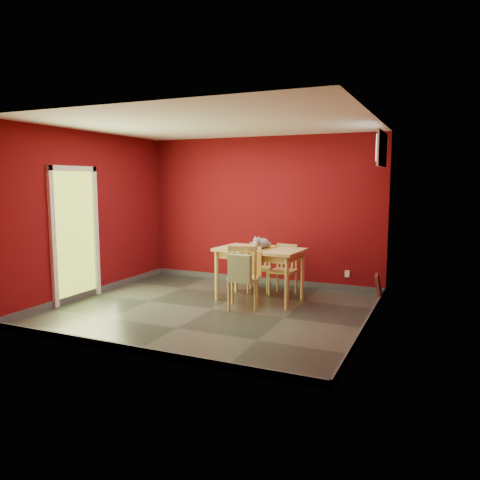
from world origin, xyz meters
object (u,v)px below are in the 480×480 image
at_px(chair_far_right, 284,269).
at_px(chair_near, 243,276).
at_px(chair_far_left, 259,266).
at_px(picture_frame, 379,288).
at_px(dining_table, 260,255).
at_px(tote_bag, 240,269).
at_px(cat, 262,241).

distance_m(chair_far_right, chair_near, 1.11).
height_order(chair_far_left, picture_frame, chair_far_left).
bearing_deg(dining_table, chair_near, -94.41).
height_order(tote_bag, cat, cat).
bearing_deg(chair_far_left, picture_frame, 4.49).
bearing_deg(chair_near, chair_far_right, 75.62).
bearing_deg(picture_frame, dining_table, -156.44).
relative_size(cat, picture_frame, 1.08).
distance_m(tote_bag, picture_frame, 2.37).
relative_size(tote_bag, cat, 1.04).
xyz_separation_m(tote_bag, picture_frame, (1.74, 1.54, -0.44)).
bearing_deg(cat, dining_table, 175.49).
xyz_separation_m(chair_far_left, tote_bag, (0.25, -1.38, 0.22)).
height_order(chair_near, cat, cat).
relative_size(chair_far_left, tote_bag, 1.75).
distance_m(dining_table, tote_bag, 0.78).
distance_m(cat, picture_frame, 2.02).
distance_m(chair_far_left, picture_frame, 2.01).
bearing_deg(chair_far_left, chair_far_right, -10.24).
bearing_deg(chair_far_right, cat, -110.02).
distance_m(chair_far_right, cat, 0.77).
xyz_separation_m(dining_table, chair_near, (-0.04, -0.56, -0.24)).
bearing_deg(dining_table, cat, -26.54).
relative_size(chair_far_right, chair_near, 0.87).
relative_size(chair_far_right, tote_bag, 1.77).
relative_size(dining_table, chair_far_left, 1.68).
bearing_deg(cat, chair_near, -76.44).
relative_size(chair_far_left, chair_near, 0.86).
distance_m(chair_far_right, tote_bag, 1.34).
relative_size(chair_near, tote_bag, 2.04).
bearing_deg(chair_near, tote_bag, -78.63).
xyz_separation_m(dining_table, chair_far_right, (0.23, 0.52, -0.30)).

